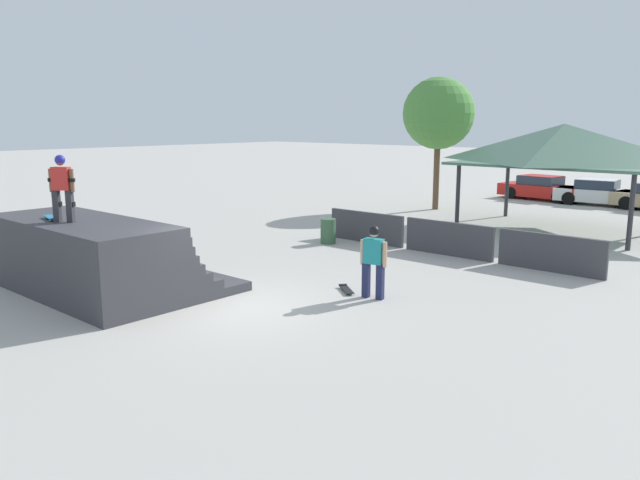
{
  "coord_description": "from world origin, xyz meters",
  "views": [
    {
      "loc": [
        10.39,
        -8.69,
        4.13
      ],
      "look_at": [
        -0.47,
        3.54,
        0.99
      ],
      "focal_mm": 35.0,
      "sensor_mm": 36.0,
      "label": 1
    }
  ],
  "objects": [
    {
      "name": "skateboard_on_ground",
      "position": [
        1.03,
        2.82,
        0.06
      ],
      "size": [
        0.79,
        0.66,
        0.09
      ],
      "rotation": [
        0.0,
        0.0,
        2.5
      ],
      "color": "green",
      "rests_on": "ground"
    },
    {
      "name": "parked_car_red",
      "position": [
        -2.67,
        23.7,
        0.6
      ],
      "size": [
        4.49,
        2.22,
        1.27
      ],
      "rotation": [
        0.0,
        0.0,
        -0.11
      ],
      "color": "red",
      "rests_on": "ground"
    },
    {
      "name": "skater_on_deck",
      "position": [
        -3.59,
        -1.92,
        2.7
      ],
      "size": [
        0.63,
        0.49,
        1.56
      ],
      "rotation": [
        0.0,
        0.0,
        0.6
      ],
      "color": "#2D2D33",
      "rests_on": "quarter_pipe_ramp"
    },
    {
      "name": "bystander_walking",
      "position": [
        1.89,
        2.77,
        1.02
      ],
      "size": [
        0.69,
        0.31,
        1.74
      ],
      "rotation": [
        0.0,
        0.0,
        3.33
      ],
      "color": "#1E2347",
      "rests_on": "ground"
    },
    {
      "name": "skateboard_on_deck",
      "position": [
        -4.18,
        -1.96,
        1.86
      ],
      "size": [
        0.85,
        0.38,
        0.09
      ],
      "rotation": [
        0.0,
        0.0,
        -0.22
      ],
      "color": "silver",
      "rests_on": "quarter_pipe_ramp"
    },
    {
      "name": "pavilion_shelter",
      "position": [
        1.63,
        14.83,
        3.23
      ],
      "size": [
        7.32,
        5.04,
        4.02
      ],
      "color": "#2D2D33",
      "rests_on": "ground"
    },
    {
      "name": "quarter_pipe_ramp",
      "position": [
        -3.56,
        -1.24,
        0.81
      ],
      "size": [
        5.58,
        4.0,
        1.8
      ],
      "color": "#38383D",
      "rests_on": "ground"
    },
    {
      "name": "tree_beside_pavilion",
      "position": [
        -4.95,
        16.82,
        4.44
      ],
      "size": [
        3.3,
        3.3,
        6.11
      ],
      "color": "brown",
      "rests_on": "ground"
    },
    {
      "name": "barrier_fence",
      "position": [
        0.77,
        8.16,
        0.53
      ],
      "size": [
        9.44,
        0.12,
        1.05
      ],
      "color": "#3D3D42",
      "rests_on": "ground"
    },
    {
      "name": "trash_bin",
      "position": [
        -3.27,
        7.12,
        0.42
      ],
      "size": [
        0.52,
        0.52,
        0.85
      ],
      "primitive_type": "cylinder",
      "color": "#385B3D",
      "rests_on": "ground"
    },
    {
      "name": "ground_plane",
      "position": [
        0.0,
        0.0,
        0.0
      ],
      "size": [
        160.0,
        160.0,
        0.0
      ],
      "primitive_type": "plane",
      "color": "#ADA8A0"
    },
    {
      "name": "parked_car_white",
      "position": [
        0.28,
        23.55,
        0.6
      ],
      "size": [
        4.13,
        2.06,
        1.27
      ],
      "rotation": [
        0.0,
        0.0,
        0.09
      ],
      "color": "silver",
      "rests_on": "ground"
    }
  ]
}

